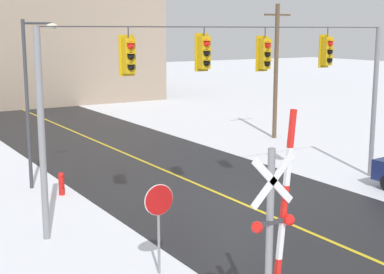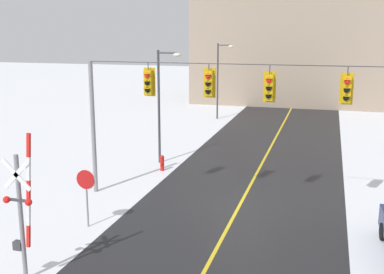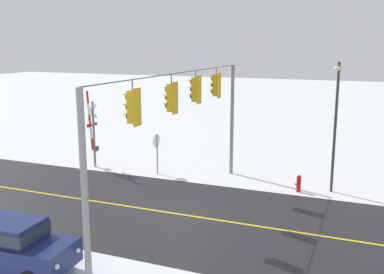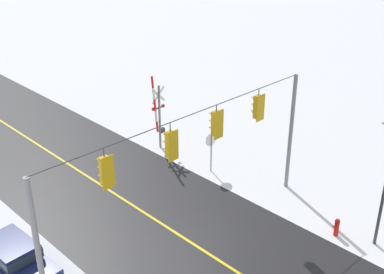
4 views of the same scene
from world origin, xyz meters
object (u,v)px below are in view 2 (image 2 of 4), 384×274
(stop_sign, at_px, (86,185))
(streetlamp_far, at_px, (220,74))
(railroad_crossing, at_px, (21,210))
(streetlamp_near, at_px, (162,96))
(fire_hydrant, at_px, (162,162))

(stop_sign, relative_size, streetlamp_far, 0.36)
(railroad_crossing, relative_size, streetlamp_far, 0.72)
(stop_sign, bearing_deg, streetlamp_near, 91.59)
(streetlamp_near, bearing_deg, railroad_crossing, -88.36)
(railroad_crossing, xyz_separation_m, streetlamp_far, (-0.40, 28.56, 1.63))
(streetlamp_far, bearing_deg, railroad_crossing, -89.21)
(streetlamp_near, height_order, fire_hydrant, streetlamp_near)
(stop_sign, bearing_deg, fire_hydrant, 88.45)
(railroad_crossing, distance_m, streetlamp_near, 13.91)
(railroad_crossing, height_order, streetlamp_near, streetlamp_near)
(railroad_crossing, height_order, fire_hydrant, railroad_crossing)
(fire_hydrant, bearing_deg, stop_sign, -91.55)
(streetlamp_near, xyz_separation_m, fire_hydrant, (0.49, -1.53, -3.45))
(streetlamp_near, bearing_deg, stop_sign, -88.41)
(stop_sign, xyz_separation_m, streetlamp_near, (-0.27, 9.62, 2.20))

